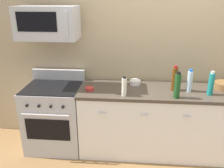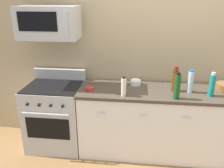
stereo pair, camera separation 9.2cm
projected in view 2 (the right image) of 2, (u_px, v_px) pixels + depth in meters
ground_plane at (159, 150)px, 3.36m from camera, size 6.34×6.34×0.00m
back_wall at (164, 51)px, 3.26m from camera, size 5.29×0.10×2.70m
counter_unit at (161, 122)px, 3.19m from camera, size 2.20×0.66×0.92m
range_oven at (56, 115)px, 3.35m from camera, size 0.76×0.69×1.07m
microwave at (49, 23)px, 2.94m from camera, size 0.74×0.44×0.40m
bottle_wine_amber at (175, 79)px, 2.97m from camera, size 0.07×0.07×0.33m
bottle_vinegar_white at (124, 87)px, 2.84m from camera, size 0.06×0.06×0.25m
bottle_wine_green at (177, 86)px, 2.75m from camera, size 0.07×0.07×0.33m
bottle_water_clear at (190, 82)px, 2.94m from camera, size 0.07×0.07×0.29m
bottle_sparkling_teal at (212, 85)px, 2.83m from camera, size 0.07×0.07×0.30m
bowl_white_ceramic at (136, 82)px, 3.23m from camera, size 0.15×0.15×0.06m
bowl_red_small at (90, 88)px, 3.05m from camera, size 0.11×0.11×0.04m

